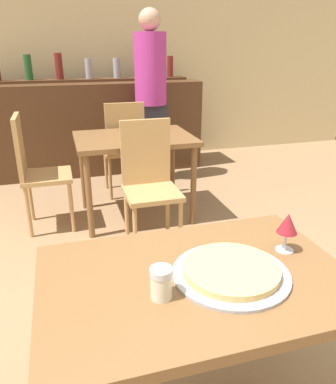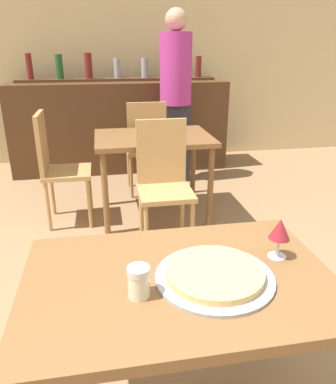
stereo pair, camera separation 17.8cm
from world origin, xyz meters
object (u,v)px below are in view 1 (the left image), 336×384
Objects in this scene: chair_far_side_front at (149,177)px; cheese_shaker at (161,283)px; chair_far_side_left at (35,166)px; wine_glass at (288,224)px; chair_far_side_back at (124,144)px; pizza_tray at (231,271)px; person_standing at (151,92)px.

cheese_shaker is (-0.35, -1.64, 0.23)m from chair_far_side_front.
chair_far_side_left is 2.29m from wine_glass.
chair_far_side_back is 2.36× the size of pizza_tray.
cheese_shaker is 3.18m from person_standing.
person_standing is at bearing -134.78° from chair_far_side_back.
chair_far_side_left reaches higher than pizza_tray.
pizza_tray is (-0.09, -2.65, 0.19)m from chair_far_side_back.
wine_glass is at bearing -153.05° from chair_far_side_left.
person_standing reaches higher than chair_far_side_left.
chair_far_side_back is at bearing 94.26° from wine_glass.
chair_far_side_back is 6.14× the size of wine_glass.
wine_glass is (0.28, 0.10, 0.10)m from pizza_tray.
chair_far_side_front is 1.56m from person_standing.
pizza_tray is at bearing 10.52° from cheese_shaker.
chair_far_side_front is 1.00× the size of chair_far_side_back.
chair_far_side_left is at bearing -143.04° from person_standing.
pizza_tray is at bearing -93.11° from chair_far_side_front.
wine_glass is (0.54, 0.15, 0.06)m from cheese_shaker.
wine_glass reaches higher than pizza_tray.
pizza_tray is at bearing -160.73° from wine_glass.
pizza_tray is at bearing 88.14° from chair_far_side_back.
person_standing reaches higher than cheese_shaker.
person_standing is 11.55× the size of wine_glass.
wine_glass is (0.19, -2.56, 0.29)m from chair_far_side_back.
pizza_tray is (0.75, -2.12, 0.19)m from chair_far_side_left.
chair_far_side_front and chair_far_side_back have the same top height.
chair_far_side_front is 1.00× the size of chair_far_side_left.
chair_far_side_front is at bearing 90.00° from chair_far_side_back.
chair_far_side_left is (-0.84, -0.53, 0.00)m from chair_far_side_back.
person_standing is at bearing -53.04° from chair_far_side_left.
wine_glass is at bearing -82.71° from chair_far_side_front.
cheese_shaker is at bearing -102.17° from chair_far_side_front.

